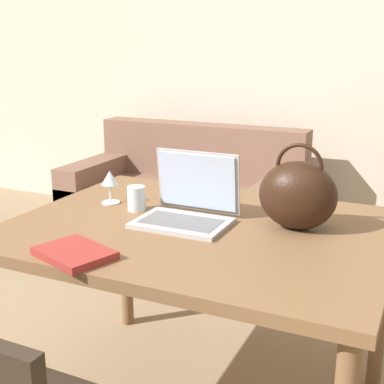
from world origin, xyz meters
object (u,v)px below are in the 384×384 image
Objects in this scene: laptop at (189,203)px; handbag at (298,195)px; drinking_glass at (136,198)px; couch at (186,204)px; wine_glass at (110,181)px.

handbag is (0.38, 0.08, 0.06)m from laptop.
handbag is at bearing 5.02° from drinking_glass.
laptop reaches higher than couch.
laptop is 0.39m from handbag.
wine_glass is at bearing 165.62° from drinking_glass.
laptop is at bearing -63.86° from couch.
couch is 1.68m from wine_glass.
handbag is (1.16, -1.51, 0.60)m from couch.
handbag is at bearing 11.35° from laptop.
drinking_glass is 0.16m from wine_glass.
couch is 5.21× the size of handbag.
laptop reaches higher than wine_glass.
drinking_glass reaches higher than couch.
handbag is (0.76, 0.02, 0.03)m from wine_glass.
couch is 16.56× the size of drinking_glass.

